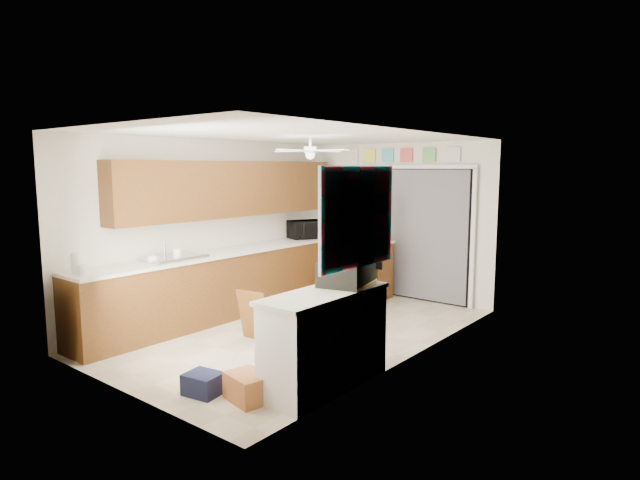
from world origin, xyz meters
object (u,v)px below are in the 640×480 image
Objects in this scene: microwave at (306,229)px; cup at (152,259)px; cardboard_box at (248,387)px; man at (370,253)px; navy_crate at (203,384)px; suitcase at (347,272)px; dog at (334,295)px; paper_towel_roll at (76,263)px.

cup is (0.03, -2.95, -0.10)m from microwave.
man is at bearing 105.65° from cardboard_box.
microwave reaches higher than navy_crate.
suitcase reaches higher than navy_crate.
microwave is at bearing 123.00° from cardboard_box.
navy_crate is (1.81, -0.71, -0.89)m from cup.
dog is (-1.65, 1.96, -0.86)m from suitcase.
cardboard_box is 0.78× the size of dog.
man is at bearing 66.19° from cup.
suitcase is 1.47m from cardboard_box.
cup is 0.24× the size of dog.
paper_towel_roll is 0.45× the size of dog.
navy_crate is at bearing -21.47° from cup.
navy_crate is (1.94, 0.18, -0.96)m from paper_towel_roll.
cup is at bearing 158.53° from navy_crate.
man is (-1.28, 2.36, -0.24)m from suitcase.
man reaches higher than dog.
cardboard_box is (2.37, 0.34, -0.93)m from paper_towel_roll.
paper_towel_roll is at bearing -166.04° from suitcase.
microwave is 3.55m from suitcase.
navy_crate is 0.20× the size of man.
navy_crate is at bearing 5.23° from paper_towel_roll.
cardboard_box is at bearing -13.74° from cup.
microwave is 3.84m from paper_towel_roll.
cardboard_box is 0.24× the size of man.
microwave reaches higher than paper_towel_roll.
cardboard_box is at bearing 8.22° from paper_towel_roll.
cup is 2.14m from navy_crate.
dog is at bearing 73.02° from paper_towel_roll.
cup is 2.62m from suitcase.
cardboard_box is at bearing -120.43° from suitcase.
microwave is 1.35× the size of cardboard_box.
paper_towel_roll is at bearing 138.33° from man.
cup is at bearing 177.82° from suitcase.
man is (-0.96, 3.44, 0.70)m from cardboard_box.
navy_crate is at bearing -134.96° from suitcase.
dog is at bearing 105.76° from navy_crate.
paper_towel_roll is (-0.09, -3.84, -0.03)m from microwave.
navy_crate is 3.33m from dog.
microwave is 1.05× the size of dog.
dog is (0.94, -0.46, -0.89)m from microwave.
dog is (-0.37, -0.40, -0.63)m from man.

